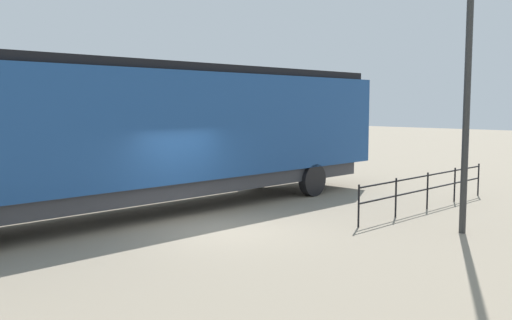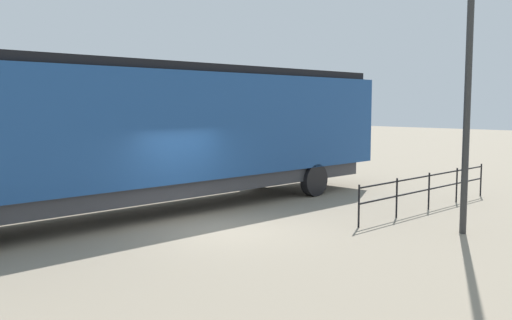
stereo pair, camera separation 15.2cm
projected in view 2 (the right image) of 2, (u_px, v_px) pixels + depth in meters
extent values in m
plane|color=gray|center=(217.00, 230.00, 14.01)|extent=(120.00, 120.00, 0.00)
cube|color=navy|center=(153.00, 126.00, 16.06)|extent=(3.01, 17.32, 3.01)
cube|color=black|center=(316.00, 133.00, 21.17)|extent=(2.89, 2.81, 2.11)
cube|color=black|center=(152.00, 68.00, 15.90)|extent=(2.71, 16.63, 0.24)
cube|color=#38383D|center=(154.00, 186.00, 16.23)|extent=(2.71, 15.94, 0.45)
cylinder|color=black|center=(258.00, 173.00, 21.08)|extent=(0.30, 1.10, 1.10)
cylinder|color=black|center=(314.00, 180.00, 19.16)|extent=(0.30, 1.10, 1.10)
cylinder|color=#2D2D2D|center=(468.00, 89.00, 13.31)|extent=(0.16, 0.16, 6.92)
cube|color=black|center=(429.00, 176.00, 16.65)|extent=(0.04, 7.08, 0.04)
cube|color=black|center=(429.00, 189.00, 16.69)|extent=(0.04, 7.08, 0.04)
cylinder|color=black|center=(359.00, 206.00, 14.22)|extent=(0.05, 0.05, 1.10)
cylinder|color=black|center=(397.00, 198.00, 15.46)|extent=(0.05, 0.05, 1.10)
cylinder|color=black|center=(429.00, 191.00, 16.70)|extent=(0.05, 0.05, 1.10)
cylinder|color=black|center=(457.00, 185.00, 17.93)|extent=(0.05, 0.05, 1.10)
cylinder|color=black|center=(481.00, 180.00, 19.17)|extent=(0.05, 0.05, 1.10)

